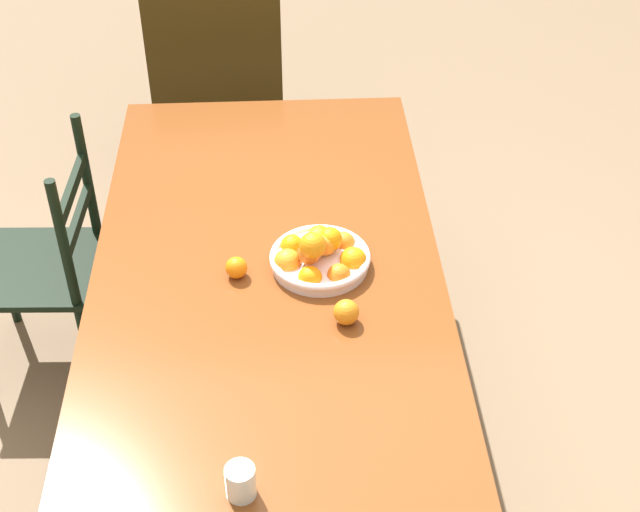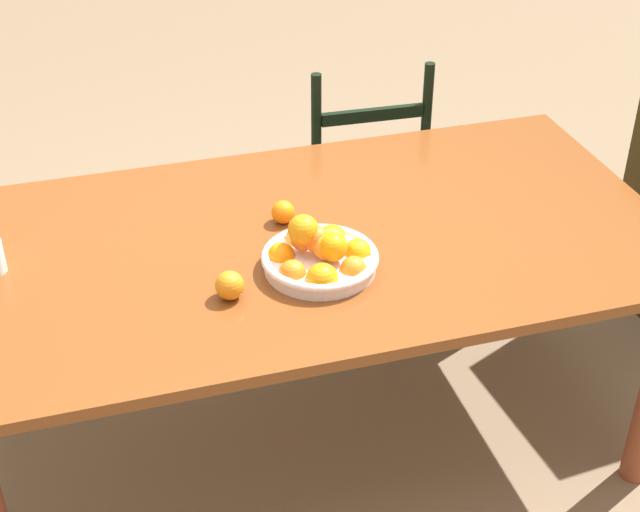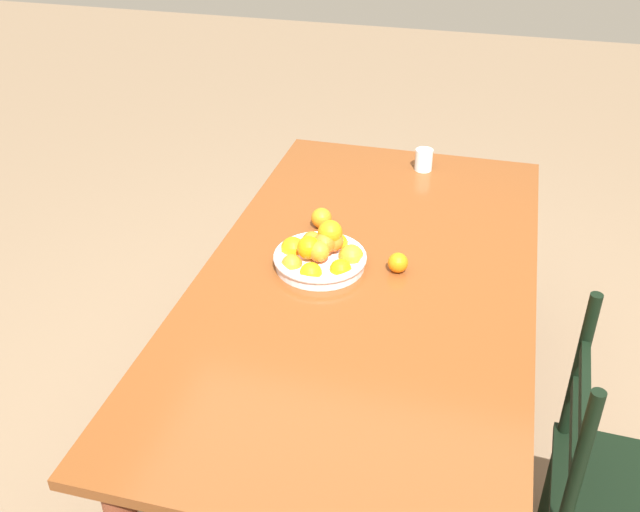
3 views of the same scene
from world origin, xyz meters
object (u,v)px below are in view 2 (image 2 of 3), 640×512
Objects in this scene: dining_table at (308,266)px; orange_loose_0 at (283,212)px; fruit_bowl at (319,255)px; chair_near_window at (358,181)px; orange_loose_1 at (230,285)px.

orange_loose_0 is (-0.05, 0.09, 0.13)m from dining_table.
fruit_bowl reaches higher than orange_loose_0.
chair_near_window is 1.31m from orange_loose_1.
fruit_bowl is 0.26m from orange_loose_0.
chair_near_window is (0.43, 0.82, -0.23)m from dining_table.
orange_loose_1 is (-0.27, -0.23, 0.14)m from dining_table.
chair_near_window is 12.86× the size of orange_loose_1.
chair_near_window is at bearing 56.95° from orange_loose_0.
dining_table is 27.26× the size of orange_loose_1.
chair_near_window reaches higher than dining_table.
dining_table is 0.17m from orange_loose_0.
dining_table is 0.22m from fruit_bowl.
orange_loose_0 is (-0.48, -0.73, 0.36)m from chair_near_window.
fruit_bowl is 4.16× the size of orange_loose_1.
orange_loose_1 is at bearing -166.07° from fruit_bowl.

